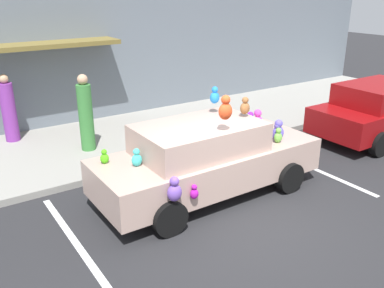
# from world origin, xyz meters

# --- Properties ---
(ground_plane) EXTENTS (60.00, 60.00, 0.00)m
(ground_plane) POSITION_xyz_m (0.00, 0.00, 0.00)
(ground_plane) COLOR #262628
(sidewalk) EXTENTS (24.00, 4.00, 0.15)m
(sidewalk) POSITION_xyz_m (0.00, 5.00, 0.07)
(sidewalk) COLOR gray
(sidewalk) RESTS_ON ground
(storefront_building) EXTENTS (24.00, 1.25, 6.40)m
(storefront_building) POSITION_xyz_m (-0.01, 7.14, 3.19)
(storefront_building) COLOR slate
(storefront_building) RESTS_ON ground
(parking_stripe_front) EXTENTS (0.12, 3.60, 0.01)m
(parking_stripe_front) POSITION_xyz_m (3.00, 1.00, 0.00)
(parking_stripe_front) COLOR silver
(parking_stripe_front) RESTS_ON ground
(parking_stripe_rear) EXTENTS (0.12, 3.60, 0.01)m
(parking_stripe_rear) POSITION_xyz_m (-2.66, 1.00, 0.00)
(parking_stripe_rear) COLOR silver
(parking_stripe_rear) RESTS_ON ground
(plush_covered_car) EXTENTS (4.65, 2.04, 2.22)m
(plush_covered_car) POSITION_xyz_m (0.17, 1.25, 0.80)
(plush_covered_car) COLOR tan
(plush_covered_car) RESTS_ON ground
(parked_sedan_behind) EXTENTS (4.26, 1.99, 1.54)m
(parked_sedan_behind) POSITION_xyz_m (6.21, 1.40, 0.79)
(parked_sedan_behind) COLOR maroon
(parked_sedan_behind) RESTS_ON ground
(teddy_bear_on_sidewalk) EXTENTS (0.30, 0.25, 0.57)m
(teddy_bear_on_sidewalk) POSITION_xyz_m (0.35, 3.88, 0.41)
(teddy_bear_on_sidewalk) COLOR pink
(teddy_bear_on_sidewalk) RESTS_ON sidewalk
(pedestrian_walking_past) EXTENTS (0.35, 0.35, 1.91)m
(pedestrian_walking_past) POSITION_xyz_m (-1.06, 4.64, 1.05)
(pedestrian_walking_past) COLOR #3C843C
(pedestrian_walking_past) RESTS_ON sidewalk
(pedestrian_by_lamp) EXTENTS (0.36, 0.36, 1.77)m
(pedestrian_by_lamp) POSITION_xyz_m (-2.50, 6.39, 0.97)
(pedestrian_by_lamp) COLOR purple
(pedestrian_by_lamp) RESTS_ON sidewalk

